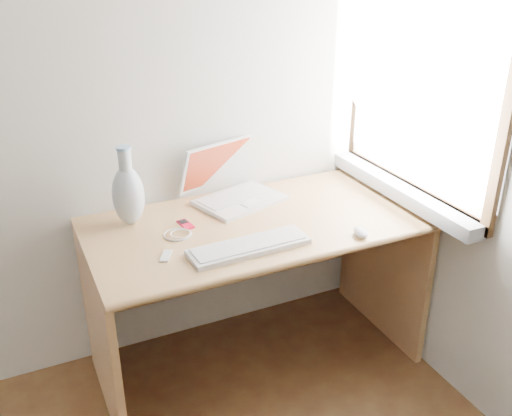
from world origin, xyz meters
name	(u,v)px	position (x,y,z in m)	size (l,w,h in m)	color
window	(416,79)	(1.72, 1.30, 1.28)	(0.11, 0.99, 1.10)	white
desk	(249,256)	(1.03, 1.46, 0.53)	(1.40, 0.70, 0.74)	tan
laptop	(236,187)	(1.04, 1.63, 0.80)	(0.42, 0.40, 0.25)	white
external_keyboard	(249,246)	(0.90, 1.17, 0.75)	(0.47, 0.16, 0.02)	white
mouse	(361,232)	(1.34, 1.08, 0.75)	(0.05, 0.09, 0.03)	white
ipod	(186,224)	(0.75, 1.46, 0.74)	(0.05, 0.10, 0.01)	red
cable_coil	(178,234)	(0.69, 1.39, 0.74)	(0.11, 0.11, 0.01)	white
remote	(166,256)	(0.60, 1.25, 0.74)	(0.03, 0.09, 0.01)	white
vase	(128,193)	(0.55, 1.57, 0.87)	(0.13, 0.13, 0.33)	silver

